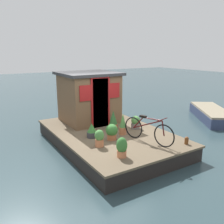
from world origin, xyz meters
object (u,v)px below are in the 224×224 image
(bicycle, at_px, (148,130))
(potted_plant_basil, at_px, (136,122))
(mooring_bollard, at_px, (187,140))
(potted_plant_mint, at_px, (113,121))
(potted_plant_ivy, at_px, (112,132))
(potted_plant_sage, at_px, (92,131))
(dinghy_boat, at_px, (212,114))
(potted_plant_rosemary, at_px, (123,124))
(potted_plant_succulent, at_px, (122,147))
(potted_plant_fern, at_px, (99,138))
(houseboat_cabin, at_px, (89,97))

(bicycle, xyz_separation_m, potted_plant_basil, (1.23, -0.49, -0.15))
(bicycle, bearing_deg, mooring_bollard, -130.08)
(potted_plant_mint, distance_m, potted_plant_ivy, 0.92)
(potted_plant_sage, bearing_deg, dinghy_boat, -86.42)
(potted_plant_rosemary, relative_size, mooring_bollard, 3.10)
(potted_plant_sage, xyz_separation_m, potted_plant_rosemary, (-0.27, -0.97, 0.11))
(potted_plant_succulent, distance_m, potted_plant_rosemary, 1.72)
(potted_plant_basil, relative_size, dinghy_boat, 0.13)
(potted_plant_basil, bearing_deg, potted_plant_sage, 89.88)
(potted_plant_basil, bearing_deg, potted_plant_fern, 112.59)
(potted_plant_sage, xyz_separation_m, potted_plant_ivy, (-0.49, -0.42, 0.04))
(potted_plant_mint, bearing_deg, houseboat_cabin, 7.83)
(houseboat_cabin, height_order, potted_plant_basil, houseboat_cabin)
(potted_plant_sage, bearing_deg, bicycle, -135.83)
(potted_plant_fern, relative_size, dinghy_boat, 0.14)
(houseboat_cabin, xyz_separation_m, potted_plant_rosemary, (-1.93, -0.22, -0.61))
(potted_plant_rosemary, xyz_separation_m, dinghy_boat, (0.67, -5.45, -0.56))
(houseboat_cabin, height_order, potted_plant_sage, houseboat_cabin)
(potted_plant_ivy, bearing_deg, potted_plant_sage, 40.53)
(bicycle, height_order, potted_plant_fern, bicycle)
(potted_plant_basil, relative_size, potted_plant_fern, 0.91)
(potted_plant_succulent, relative_size, potted_plant_rosemary, 0.75)
(bicycle, xyz_separation_m, mooring_bollard, (-0.71, -0.84, -0.25))
(potted_plant_succulent, distance_m, potted_plant_fern, 0.91)
(potted_plant_sage, bearing_deg, potted_plant_succulent, 179.33)
(bicycle, height_order, potted_plant_succulent, bicycle)
(houseboat_cabin, bearing_deg, bicycle, -171.23)
(houseboat_cabin, distance_m, potted_plant_succulent, 3.49)
(houseboat_cabin, relative_size, potted_plant_mint, 3.03)
(dinghy_boat, bearing_deg, mooring_bollard, 118.11)
(bicycle, bearing_deg, potted_plant_sage, 44.17)
(potted_plant_mint, bearing_deg, bicycle, -170.36)
(potted_plant_basil, distance_m, potted_plant_rosemary, 0.77)
(potted_plant_fern, height_order, mooring_bollard, potted_plant_fern)
(houseboat_cabin, xyz_separation_m, potted_plant_ivy, (-2.15, 0.33, -0.68))
(potted_plant_basil, bearing_deg, dinghy_boat, -85.11)
(potted_plant_rosemary, height_order, potted_plant_ivy, potted_plant_rosemary)
(potted_plant_sage, relative_size, potted_plant_mint, 0.67)
(potted_plant_sage, distance_m, mooring_bollard, 2.82)
(potted_plant_mint, relative_size, potted_plant_ivy, 1.40)
(potted_plant_ivy, bearing_deg, potted_plant_mint, -35.05)
(bicycle, height_order, potted_plant_sage, bicycle)
(potted_plant_basil, relative_size, mooring_bollard, 2.00)
(potted_plant_basil, bearing_deg, potted_plant_ivy, 110.99)
(potted_plant_fern, xyz_separation_m, dinghy_boat, (1.17, -6.58, -0.48))
(potted_plant_succulent, distance_m, potted_plant_ivy, 1.26)
(potted_plant_basil, relative_size, potted_plant_rosemary, 0.65)
(potted_plant_basil, distance_m, dinghy_boat, 4.77)
(potted_plant_fern, bearing_deg, potted_plant_rosemary, -66.17)
(houseboat_cabin, relative_size, potted_plant_fern, 4.18)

